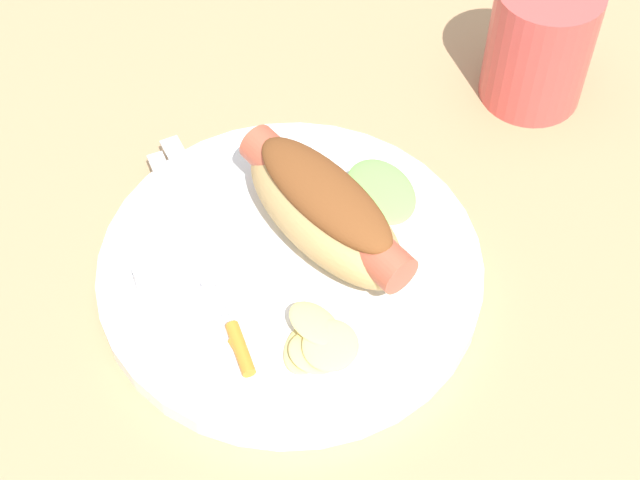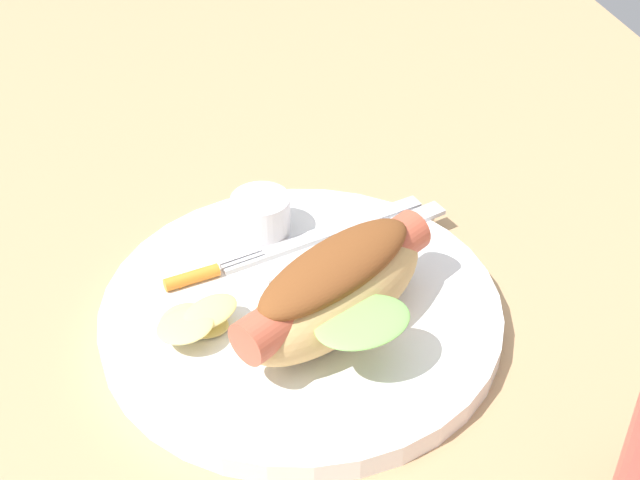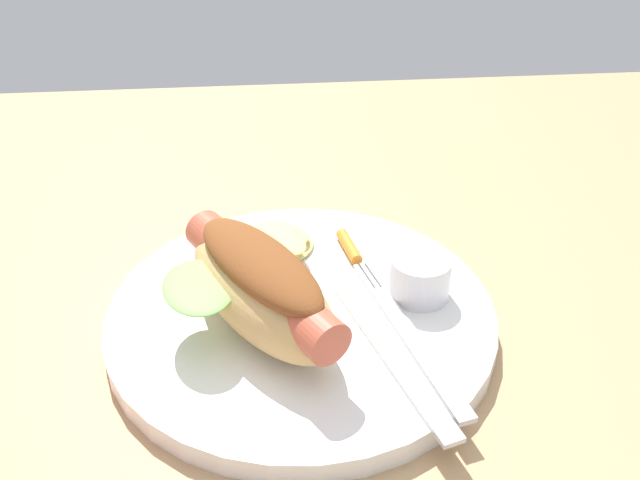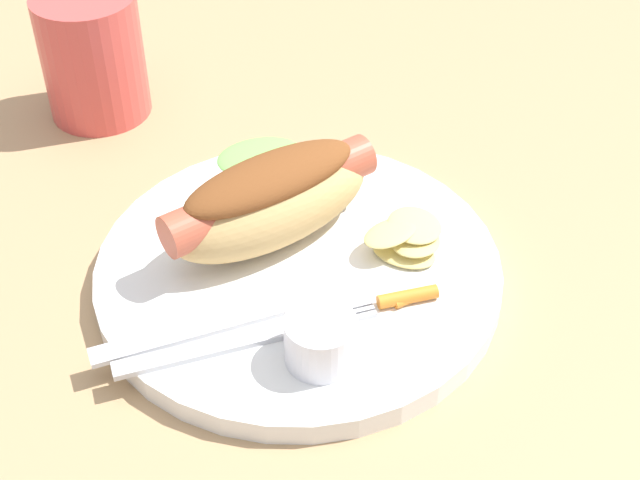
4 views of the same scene
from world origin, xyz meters
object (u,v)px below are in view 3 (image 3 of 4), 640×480
Objects in this scene: hot_dog at (260,286)px; carrot_garnish at (349,247)px; sauce_ramekin at (418,273)px; knife at (392,356)px; chips_pile at (285,239)px; plate at (301,317)px; fork at (410,336)px.

hot_dog is 3.94× the size of carrot_garnish.
sauce_ramekin is (-11.01, -2.87, -1.81)cm from hot_dog.
sauce_ramekin reaches higher than knife.
hot_dog is 2.44× the size of chips_pile.
fork reaches higher than plate.
hot_dog reaches higher than carrot_garnish.
sauce_ramekin is 7.45cm from knife.
plate is 1.76× the size of knife.
knife reaches higher than plate.
carrot_garnish is (-4.12, -6.56, 1.22)cm from plate.
sauce_ramekin reaches higher than carrot_garnish.
plate is 1.67× the size of fork.
fork is (1.54, 5.04, -1.32)cm from sauce_ramekin.
fork is (-6.76, 3.75, 1.00)cm from plate.
carrot_garnish reaches higher than knife.
sauce_ramekin is at bearing -106.12° from hot_dog.
fork is at bearing -133.61° from hot_dog.
chips_pile is 1.61× the size of carrot_garnish.
sauce_ramekin reaches higher than fork.
sauce_ramekin is at bearing -30.90° from fork.
chips_pile is at bearing 8.82° from knife.
knife is at bearing 66.03° from sauce_ramekin.
knife is at bearing -146.20° from hot_dog.
chips_pile is (-1.99, -8.75, -2.34)cm from hot_dog.
plate is 5.19cm from hot_dog.
fork is 2.50× the size of chips_pile.
chips_pile is at bearing 20.50° from fork.
plate is at bearing 27.65° from knife.
carrot_garnish is (2.63, -10.31, 0.22)cm from fork.
chips_pile reaches higher than carrot_garnish.
sauce_ramekin is 0.28× the size of knife.
sauce_ramekin is 1.08× the size of carrot_garnish.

